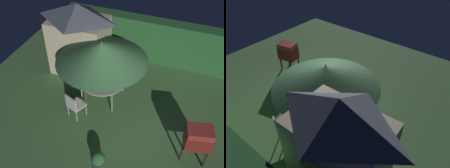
% 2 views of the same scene
% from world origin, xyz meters
% --- Properties ---
extents(ground_plane, '(11.00, 11.00, 0.00)m').
position_xyz_m(ground_plane, '(0.00, 0.00, 0.00)').
color(ground_plane, '#47703D').
extents(hedge_backdrop, '(7.11, 0.55, 1.75)m').
position_xyz_m(hedge_backdrop, '(0.00, 3.50, 0.87)').
color(hedge_backdrop, '#28602D').
rests_on(hedge_backdrop, ground).
extents(garden_shed, '(2.14, 1.55, 2.68)m').
position_xyz_m(garden_shed, '(-2.37, 1.97, 1.37)').
color(garden_shed, '#C6B793').
rests_on(garden_shed, ground).
extents(patio_table, '(1.52, 1.52, 0.75)m').
position_xyz_m(patio_table, '(-0.98, 0.77, 0.70)').
color(patio_table, '#B2ADA3').
rests_on(patio_table, ground).
extents(patio_umbrella, '(2.91, 2.91, 2.22)m').
position_xyz_m(patio_umbrella, '(-0.98, 0.77, 1.86)').
color(patio_umbrella, '#4C4C51').
rests_on(patio_umbrella, ground).
extents(bbq_grill, '(0.80, 0.65, 1.20)m').
position_xyz_m(bbq_grill, '(2.29, -0.60, 0.85)').
color(bbq_grill, maroon).
rests_on(bbq_grill, ground).
extents(chair_near_shed, '(0.60, 0.60, 0.90)m').
position_xyz_m(chair_near_shed, '(-1.45, -0.40, 0.52)').
color(chair_near_shed, silver).
rests_on(chair_near_shed, ground).
extents(chair_far_side, '(0.61, 0.61, 0.90)m').
position_xyz_m(chair_far_side, '(-0.43, 2.04, 0.52)').
color(chair_far_side, silver).
rests_on(chair_far_side, ground).
extents(potted_plant_by_shed, '(0.38, 0.38, 0.62)m').
position_xyz_m(potted_plant_by_shed, '(-0.02, -1.87, 0.33)').
color(potted_plant_by_shed, '#4C4C51').
rests_on(potted_plant_by_shed, ground).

